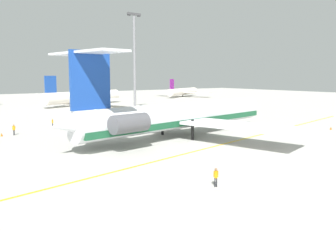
{
  "coord_description": "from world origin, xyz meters",
  "views": [
    {
      "loc": [
        -30.37,
        -31.09,
        9.92
      ],
      "look_at": [
        4.33,
        16.61,
        3.07
      ],
      "focal_mm": 36.81,
      "sensor_mm": 36.0,
      "label": 1
    }
  ],
  "objects_px": {
    "safety_cone_wingtip": "(179,113)",
    "safety_cone_nose": "(331,128)",
    "ground_crew_near_tail": "(180,111)",
    "ground_crew_portside": "(53,122)",
    "ground_crew_near_nose": "(216,175)",
    "ground_crew_starboard": "(14,128)",
    "light_mast": "(134,59)",
    "airliner_mid_right": "(86,96)",
    "airliner_far_right": "(184,91)",
    "main_jetliner": "(177,115)",
    "safety_cone_tail": "(2,135)"
  },
  "relations": [
    {
      "from": "ground_crew_near_tail",
      "to": "ground_crew_portside",
      "type": "xyz_separation_m",
      "value": [
        -31.85,
        -0.89,
        -0.09
      ]
    },
    {
      "from": "main_jetliner",
      "to": "ground_crew_near_nose",
      "type": "distance_m",
      "value": 25.26
    },
    {
      "from": "safety_cone_nose",
      "to": "ground_crew_near_nose",
      "type": "bearing_deg",
      "value": -164.15
    },
    {
      "from": "airliner_far_right",
      "to": "ground_crew_near_nose",
      "type": "xyz_separation_m",
      "value": [
        -80.49,
        -105.44,
        -1.38
      ]
    },
    {
      "from": "main_jetliner",
      "to": "safety_cone_tail",
      "type": "xyz_separation_m",
      "value": [
        -22.78,
        17.7,
        -3.29
      ]
    },
    {
      "from": "light_mast",
      "to": "ground_crew_portside",
      "type": "bearing_deg",
      "value": -150.79
    },
    {
      "from": "ground_crew_starboard",
      "to": "safety_cone_nose",
      "type": "distance_m",
      "value": 56.19
    },
    {
      "from": "airliner_far_right",
      "to": "ground_crew_near_tail",
      "type": "bearing_deg",
      "value": -155.56
    },
    {
      "from": "ground_crew_near_tail",
      "to": "ground_crew_starboard",
      "type": "xyz_separation_m",
      "value": [
        -39.94,
        -6.14,
        0.01
      ]
    },
    {
      "from": "airliner_far_right",
      "to": "light_mast",
      "type": "height_order",
      "value": "light_mast"
    },
    {
      "from": "main_jetliner",
      "to": "airliner_far_right",
      "type": "distance_m",
      "value": 107.8
    },
    {
      "from": "ground_crew_near_nose",
      "to": "ground_crew_starboard",
      "type": "height_order",
      "value": "ground_crew_starboard"
    },
    {
      "from": "airliner_far_right",
      "to": "ground_crew_near_nose",
      "type": "height_order",
      "value": "airliner_far_right"
    },
    {
      "from": "ground_crew_near_nose",
      "to": "light_mast",
      "type": "relative_size",
      "value": 0.07
    },
    {
      "from": "ground_crew_near_nose",
      "to": "ground_crew_portside",
      "type": "height_order",
      "value": "ground_crew_near_nose"
    },
    {
      "from": "ground_crew_near_tail",
      "to": "safety_cone_tail",
      "type": "xyz_separation_m",
      "value": [
        -41.84,
        -6.04,
        -0.87
      ]
    },
    {
      "from": "main_jetliner",
      "to": "airliner_far_right",
      "type": "height_order",
      "value": "main_jetliner"
    },
    {
      "from": "ground_crew_near_nose",
      "to": "ground_crew_portside",
      "type": "distance_m",
      "value": 44.7
    },
    {
      "from": "ground_crew_near_tail",
      "to": "safety_cone_tail",
      "type": "bearing_deg",
      "value": -139.61
    },
    {
      "from": "ground_crew_portside",
      "to": "light_mast",
      "type": "distance_m",
      "value": 34.29
    },
    {
      "from": "main_jetliner",
      "to": "ground_crew_starboard",
      "type": "distance_m",
      "value": 27.41
    },
    {
      "from": "ground_crew_near_nose",
      "to": "ground_crew_starboard",
      "type": "relative_size",
      "value": 0.95
    },
    {
      "from": "airliner_mid_right",
      "to": "safety_cone_tail",
      "type": "bearing_deg",
      "value": -146.13
    },
    {
      "from": "airliner_mid_right",
      "to": "light_mast",
      "type": "relative_size",
      "value": 1.21
    },
    {
      "from": "airliner_mid_right",
      "to": "ground_crew_starboard",
      "type": "height_order",
      "value": "airliner_mid_right"
    },
    {
      "from": "ground_crew_starboard",
      "to": "light_mast",
      "type": "bearing_deg",
      "value": -45.12
    },
    {
      "from": "safety_cone_nose",
      "to": "safety_cone_tail",
      "type": "xyz_separation_m",
      "value": [
        -50.58,
        28.15,
        0.0
      ]
    },
    {
      "from": "airliner_mid_right",
      "to": "airliner_far_right",
      "type": "xyz_separation_m",
      "value": [
        55.58,
        16.79,
        -0.43
      ]
    },
    {
      "from": "ground_crew_starboard",
      "to": "safety_cone_wingtip",
      "type": "bearing_deg",
      "value": -64.01
    },
    {
      "from": "airliner_far_right",
      "to": "ground_crew_portside",
      "type": "bearing_deg",
      "value": -169.33
    },
    {
      "from": "ground_crew_near_tail",
      "to": "ground_crew_starboard",
      "type": "height_order",
      "value": "ground_crew_starboard"
    },
    {
      "from": "airliner_mid_right",
      "to": "ground_crew_near_nose",
      "type": "height_order",
      "value": "airliner_mid_right"
    },
    {
      "from": "ground_crew_starboard",
      "to": "airliner_mid_right",
      "type": "bearing_deg",
      "value": -19.35
    },
    {
      "from": "safety_cone_nose",
      "to": "safety_cone_wingtip",
      "type": "relative_size",
      "value": 1.0
    },
    {
      "from": "safety_cone_nose",
      "to": "light_mast",
      "type": "bearing_deg",
      "value": 105.01
    },
    {
      "from": "light_mast",
      "to": "ground_crew_starboard",
      "type": "bearing_deg",
      "value": -149.92
    },
    {
      "from": "ground_crew_starboard",
      "to": "safety_cone_wingtip",
      "type": "xyz_separation_m",
      "value": [
        41.28,
        8.16,
        -0.88
      ]
    },
    {
      "from": "light_mast",
      "to": "ground_crew_near_nose",
      "type": "bearing_deg",
      "value": -114.32
    },
    {
      "from": "airliner_mid_right",
      "to": "ground_crew_near_nose",
      "type": "relative_size",
      "value": 18.54
    },
    {
      "from": "ground_crew_portside",
      "to": "ground_crew_near_tail",
      "type": "bearing_deg",
      "value": -177.89
    },
    {
      "from": "airliner_far_right",
      "to": "main_jetliner",
      "type": "bearing_deg",
      "value": -155.4
    },
    {
      "from": "airliner_mid_right",
      "to": "ground_crew_starboard",
      "type": "bearing_deg",
      "value": -144.58
    },
    {
      "from": "main_jetliner",
      "to": "safety_cone_nose",
      "type": "height_order",
      "value": "main_jetliner"
    },
    {
      "from": "safety_cone_wingtip",
      "to": "ground_crew_portside",
      "type": "bearing_deg",
      "value": -174.98
    },
    {
      "from": "ground_crew_starboard",
      "to": "light_mast",
      "type": "relative_size",
      "value": 0.07
    },
    {
      "from": "main_jetliner",
      "to": "airliner_mid_right",
      "type": "relative_size",
      "value": 1.39
    },
    {
      "from": "safety_cone_nose",
      "to": "light_mast",
      "type": "relative_size",
      "value": 0.02
    },
    {
      "from": "safety_cone_wingtip",
      "to": "airliner_mid_right",
      "type": "bearing_deg",
      "value": 100.9
    },
    {
      "from": "main_jetliner",
      "to": "ground_crew_near_tail",
      "type": "height_order",
      "value": "main_jetliner"
    },
    {
      "from": "safety_cone_wingtip",
      "to": "safety_cone_nose",
      "type": "bearing_deg",
      "value": -78.45
    }
  ]
}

